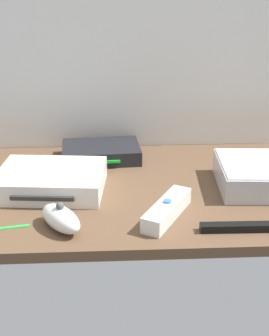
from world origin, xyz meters
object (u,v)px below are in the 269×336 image
at_px(network_router, 101,152).
at_px(remote_wand, 167,210).
at_px(game_console, 51,180).
at_px(stylus_pen, 3,227).
at_px(mini_computer, 260,175).
at_px(remote_nunchuk, 61,218).

xyz_separation_m(network_router, remote_wand, (0.12, -0.29, -0.00)).
bearing_deg(remote_wand, game_console, -179.32).
distance_m(network_router, stylus_pen, 0.36).
bearing_deg(mini_computer, game_console, 179.42).
bearing_deg(stylus_pen, network_router, 62.46).
bearing_deg(remote_nunchuk, mini_computer, -16.24).
distance_m(remote_wand, stylus_pen, 0.29).
xyz_separation_m(network_router, stylus_pen, (-0.16, -0.31, -0.01)).
height_order(game_console, stylus_pen, game_console).
relative_size(network_router, remote_nunchuk, 1.77).
bearing_deg(remote_nunchuk, game_console, 65.25).
relative_size(game_console, remote_wand, 1.53).
relative_size(remote_nunchuk, stylus_pen, 1.18).
bearing_deg(game_console, remote_wand, -23.80).
bearing_deg(remote_wand, stylus_pen, -144.75).
bearing_deg(mini_computer, network_router, 152.88).
bearing_deg(network_router, stylus_pen, -121.52).
bearing_deg(mini_computer, remote_nunchuk, -159.02).
distance_m(game_console, mini_computer, 0.43).
relative_size(mini_computer, stylus_pen, 2.00).
distance_m(remote_wand, remote_nunchuk, 0.19).
height_order(network_router, remote_nunchuk, remote_nunchuk).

